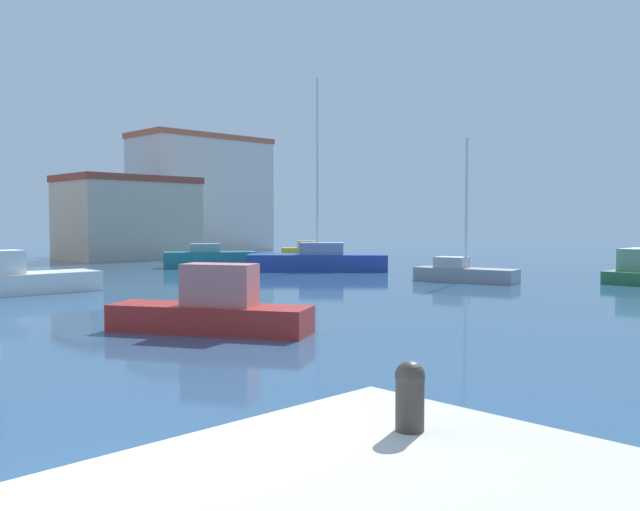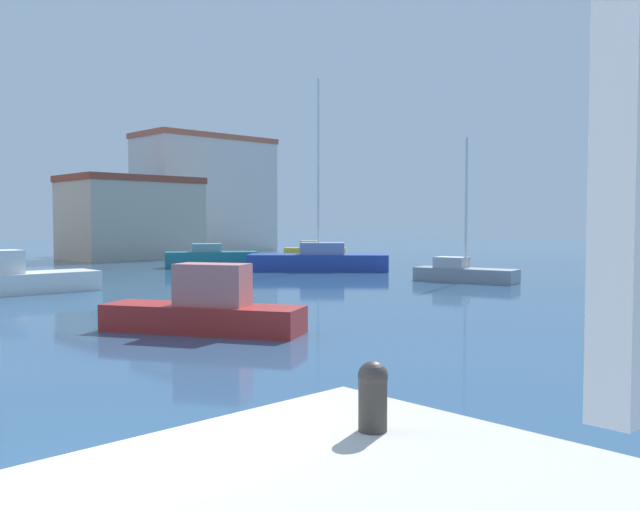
{
  "view_description": "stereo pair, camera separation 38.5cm",
  "coord_description": "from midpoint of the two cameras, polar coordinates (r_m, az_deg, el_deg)",
  "views": [
    {
      "loc": [
        -3.1,
        -5.5,
        2.87
      ],
      "look_at": [
        21.31,
        19.16,
        1.14
      ],
      "focal_mm": 38.31,
      "sensor_mm": 36.0,
      "label": 1
    },
    {
      "loc": [
        -2.82,
        -5.77,
        2.87
      ],
      "look_at": [
        21.31,
        19.16,
        1.14
      ],
      "focal_mm": 38.31,
      "sensor_mm": 36.0,
      "label": 2
    }
  ],
  "objects": [
    {
      "name": "water",
      "position": [
        31.43,
        -9.66,
        -2.42
      ],
      "size": [
        160.0,
        160.0,
        0.0
      ],
      "primitive_type": "plane",
      "color": "#2D5175",
      "rests_on": "ground"
    },
    {
      "name": "warehouse_block",
      "position": [
        55.21,
        -15.95,
        3.07
      ],
      "size": [
        9.84,
        6.53,
        6.34
      ],
      "color": "#B2A893",
      "rests_on": "ground"
    },
    {
      "name": "sailboat_blue_far_right",
      "position": [
        39.8,
        -0.45,
        -0.36
      ],
      "size": [
        7.32,
        7.54,
        11.11
      ],
      "color": "#233D93",
      "rests_on": "water"
    },
    {
      "name": "mooring_bollard",
      "position": [
        6.03,
        5.67,
        -11.37
      ],
      "size": [
        0.26,
        0.26,
        0.61
      ],
      "color": "#38332D",
      "rests_on": "pier_quay"
    },
    {
      "name": "sailboat_grey_behind_lamppost",
      "position": [
        33.32,
        11.57,
        -1.33
      ],
      "size": [
        2.41,
        5.06,
        6.83
      ],
      "color": "gray",
      "rests_on": "water"
    },
    {
      "name": "motorboat_red_distant_east",
      "position": [
        17.92,
        -9.61,
        -4.5
      ],
      "size": [
        3.85,
        5.3,
        1.78
      ],
      "color": "#B22823",
      "rests_on": "water"
    },
    {
      "name": "motorboat_yellow_outer_mooring",
      "position": [
        51.25,
        -0.85,
        0.23
      ],
      "size": [
        4.01,
        4.4,
        1.43
      ],
      "color": "gold",
      "rests_on": "water"
    },
    {
      "name": "motorboat_teal_far_left",
      "position": [
        43.16,
        -9.44,
        -0.24
      ],
      "size": [
        5.8,
        4.76,
        1.49
      ],
      "color": "#1E707A",
      "rests_on": "water"
    },
    {
      "name": "yacht_club",
      "position": [
        66.9,
        -10.02,
        5.09
      ],
      "size": [
        13.1,
        6.39,
        11.03
      ],
      "color": "beige",
      "rests_on": "ground"
    }
  ]
}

